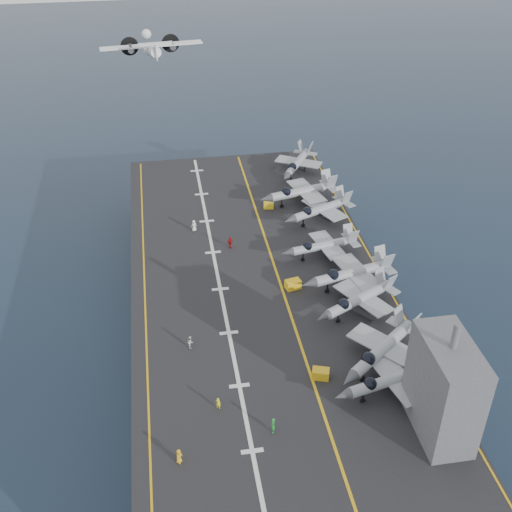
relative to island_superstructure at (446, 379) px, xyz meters
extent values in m
plane|color=#142135|center=(-15.00, 30.00, -17.90)|extent=(500.00, 500.00, 0.00)
cube|color=#56595E|center=(-15.00, 30.00, -12.90)|extent=(36.00, 90.00, 10.00)
cube|color=black|center=(-15.00, 30.00, -7.70)|extent=(38.00, 92.00, 0.40)
cube|color=gold|center=(-12.00, 30.00, -7.48)|extent=(0.35, 90.00, 0.02)
cube|color=silver|center=(-21.00, 30.00, -7.48)|extent=(0.50, 90.00, 0.02)
cube|color=gold|center=(-32.00, 30.00, -7.48)|extent=(0.25, 90.00, 0.02)
cube|color=gold|center=(3.50, 30.00, -7.48)|extent=(0.25, 90.00, 0.02)
imported|color=gold|center=(-28.91, -0.14, -6.58)|extent=(1.24, 1.33, 1.85)
imported|color=yellow|center=(-23.93, 6.79, -6.67)|extent=(1.19, 1.05, 1.66)
imported|color=silver|center=(-26.29, 18.05, -6.64)|extent=(0.71, 1.05, 1.73)
imported|color=#A50A0C|center=(-18.10, 40.96, -6.49)|extent=(1.46, 1.34, 2.03)
imported|color=white|center=(-23.40, 47.18, -6.51)|extent=(1.38, 1.11, 1.99)
imported|color=green|center=(-18.31, 2.30, -6.49)|extent=(0.91, 1.28, 2.03)
camera|label=1|loc=(-28.11, -45.78, 48.80)|focal=45.00mm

